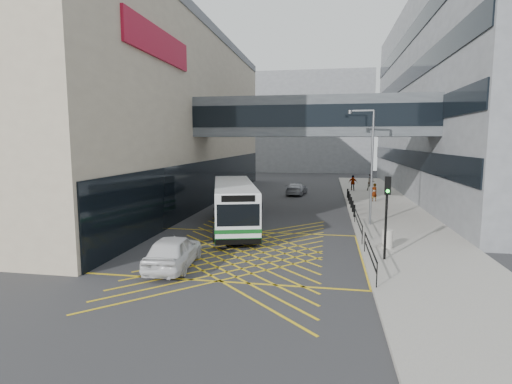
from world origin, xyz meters
The scene contains 18 objects.
ground centered at (0.00, 0.00, 0.00)m, with size 120.00×120.00×0.00m, color #333335.
building_whsmith centered at (-17.98, 16.00, 8.00)m, with size 24.17×42.00×16.00m.
building_far centered at (-2.00, 60.00, 9.00)m, with size 28.00×16.00×18.00m, color gray.
skybridge centered at (3.00, 12.00, 7.50)m, with size 20.00×4.10×3.00m.
pavement centered at (9.00, 15.00, 0.08)m, with size 6.00×54.00×0.16m, color #A19C93.
box_junction centered at (0.00, 0.00, 0.00)m, with size 12.00×9.00×0.01m.
bus centered at (-1.70, 5.33, 1.60)m, with size 5.24×10.94×2.99m.
car_white centered at (-2.50, -3.09, 0.76)m, with size 1.96×4.80×1.53m, color white.
car_dark centered at (-1.77, 9.76, 0.72)m, with size 1.81×4.62×1.45m, color black.
car_silver centered at (1.05, 22.68, 0.68)m, with size 1.84×4.37×1.36m, color #A0A2A9.
traffic_light centered at (6.95, -0.75, 2.71)m, with size 0.28×0.45×3.91m.
street_lamp centered at (6.93, 7.45, 4.44)m, with size 1.71×0.33×7.51m.
litter_bin centered at (7.36, 1.44, 0.64)m, with size 0.55×0.55×0.96m, color #ADA89E.
kerb_railings centered at (6.15, 1.78, 0.88)m, with size 0.05×12.54×1.00m.
bollards centered at (6.25, 15.00, 0.61)m, with size 0.14×10.14×0.90m.
pedestrian_a centered at (8.52, 18.11, 0.99)m, with size 0.66×0.47×1.65m, color gray.
pedestrian_b centered at (9.09, 26.38, 1.08)m, with size 0.90×0.52×1.84m, color gray.
pedestrian_c centered at (7.11, 26.12, 1.01)m, with size 1.01×0.49×1.71m, color gray.
Camera 1 is at (4.21, -19.59, 5.66)m, focal length 28.00 mm.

